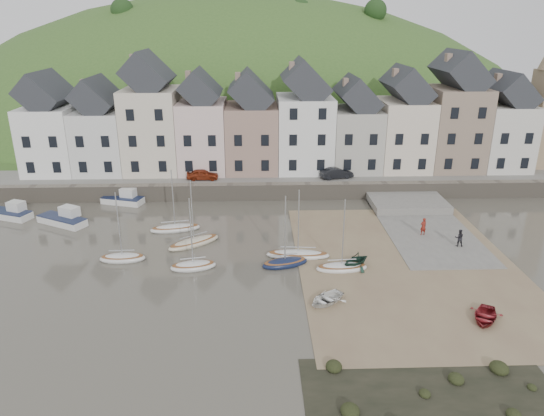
{
  "coord_description": "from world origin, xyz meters",
  "views": [
    {
      "loc": [
        -1.4,
        -36.96,
        19.11
      ],
      "look_at": [
        0.0,
        6.0,
        3.0
      ],
      "focal_mm": 33.23,
      "sensor_mm": 36.0,
      "label": 1
    }
  ],
  "objects_px": {
    "rowboat_green": "(356,260)",
    "person_dark": "(459,238)",
    "rowboat_red": "(485,316)",
    "car_right": "(337,173)",
    "person_red": "(423,226)",
    "rowboat_white": "(326,299)",
    "sailboat_0": "(175,228)",
    "car_left": "(203,174)"
  },
  "relations": [
    {
      "from": "rowboat_white",
      "to": "car_left",
      "type": "relative_size",
      "value": 0.82
    },
    {
      "from": "sailboat_0",
      "to": "rowboat_red",
      "type": "relative_size",
      "value": 2.11
    },
    {
      "from": "rowboat_red",
      "to": "car_right",
      "type": "bearing_deg",
      "value": 132.19
    },
    {
      "from": "rowboat_white",
      "to": "rowboat_red",
      "type": "distance_m",
      "value": 10.74
    },
    {
      "from": "car_right",
      "to": "rowboat_green",
      "type": "bearing_deg",
      "value": 162.01
    },
    {
      "from": "rowboat_white",
      "to": "car_right",
      "type": "height_order",
      "value": "car_right"
    },
    {
      "from": "rowboat_white",
      "to": "car_right",
      "type": "bearing_deg",
      "value": 129.56
    },
    {
      "from": "rowboat_red",
      "to": "car_right",
      "type": "distance_m",
      "value": 28.44
    },
    {
      "from": "person_dark",
      "to": "person_red",
      "type": "bearing_deg",
      "value": -36.57
    },
    {
      "from": "rowboat_red",
      "to": "rowboat_green",
      "type": "bearing_deg",
      "value": 162.64
    },
    {
      "from": "rowboat_white",
      "to": "car_left",
      "type": "bearing_deg",
      "value": 163.75
    },
    {
      "from": "rowboat_red",
      "to": "person_dark",
      "type": "height_order",
      "value": "person_dark"
    },
    {
      "from": "sailboat_0",
      "to": "person_red",
      "type": "xyz_separation_m",
      "value": [
        23.49,
        -2.03,
        0.7
      ]
    },
    {
      "from": "sailboat_0",
      "to": "person_dark",
      "type": "relative_size",
      "value": 3.96
    },
    {
      "from": "person_red",
      "to": "car_right",
      "type": "bearing_deg",
      "value": -80.12
    },
    {
      "from": "rowboat_green",
      "to": "rowboat_red",
      "type": "xyz_separation_m",
      "value": [
        7.26,
        -7.96,
        -0.37
      ]
    },
    {
      "from": "rowboat_red",
      "to": "person_red",
      "type": "xyz_separation_m",
      "value": [
        0.28,
        14.32,
        0.59
      ]
    },
    {
      "from": "sailboat_0",
      "to": "rowboat_white",
      "type": "xyz_separation_m",
      "value": [
        12.79,
        -13.75,
        0.11
      ]
    },
    {
      "from": "car_right",
      "to": "person_dark",
      "type": "bearing_deg",
      "value": -165.89
    },
    {
      "from": "sailboat_0",
      "to": "rowboat_red",
      "type": "height_order",
      "value": "sailboat_0"
    },
    {
      "from": "sailboat_0",
      "to": "rowboat_red",
      "type": "bearing_deg",
      "value": -35.17
    },
    {
      "from": "rowboat_white",
      "to": "person_red",
      "type": "distance_m",
      "value": 15.88
    },
    {
      "from": "rowboat_green",
      "to": "person_red",
      "type": "xyz_separation_m",
      "value": [
        7.54,
        6.37,
        0.22
      ]
    },
    {
      "from": "car_right",
      "to": "rowboat_white",
      "type": "bearing_deg",
      "value": 155.77
    },
    {
      "from": "rowboat_white",
      "to": "car_right",
      "type": "xyz_separation_m",
      "value": [
        4.55,
        25.16,
        1.86
      ]
    },
    {
      "from": "rowboat_red",
      "to": "sailboat_0",
      "type": "bearing_deg",
      "value": 175.08
    },
    {
      "from": "rowboat_red",
      "to": "car_left",
      "type": "xyz_separation_m",
      "value": [
        -21.59,
        27.76,
        1.85
      ]
    },
    {
      "from": "sailboat_0",
      "to": "car_right",
      "type": "bearing_deg",
      "value": 33.34
    },
    {
      "from": "car_left",
      "to": "car_right",
      "type": "distance_m",
      "value": 15.72
    },
    {
      "from": "rowboat_green",
      "to": "person_red",
      "type": "relative_size",
      "value": 1.54
    },
    {
      "from": "sailboat_0",
      "to": "rowboat_green",
      "type": "xyz_separation_m",
      "value": [
        15.95,
        -8.4,
        0.48
      ]
    },
    {
      "from": "person_dark",
      "to": "car_right",
      "type": "xyz_separation_m",
      "value": [
        -8.56,
        16.04,
        1.31
      ]
    },
    {
      "from": "person_red",
      "to": "car_right",
      "type": "height_order",
      "value": "car_right"
    },
    {
      "from": "sailboat_0",
      "to": "rowboat_green",
      "type": "bearing_deg",
      "value": -27.78
    },
    {
      "from": "rowboat_white",
      "to": "rowboat_green",
      "type": "height_order",
      "value": "rowboat_green"
    },
    {
      "from": "rowboat_green",
      "to": "car_right",
      "type": "xyz_separation_m",
      "value": [
        1.39,
        19.81,
        1.49
      ]
    },
    {
      "from": "rowboat_white",
      "to": "car_right",
      "type": "distance_m",
      "value": 25.64
    },
    {
      "from": "rowboat_green",
      "to": "car_right",
      "type": "height_order",
      "value": "car_right"
    },
    {
      "from": "car_left",
      "to": "rowboat_green",
      "type": "bearing_deg",
      "value": -143.56
    },
    {
      "from": "person_dark",
      "to": "rowboat_white",
      "type": "bearing_deg",
      "value": 45.35
    },
    {
      "from": "sailboat_0",
      "to": "rowboat_green",
      "type": "height_order",
      "value": "sailboat_0"
    },
    {
      "from": "rowboat_green",
      "to": "person_dark",
      "type": "xyz_separation_m",
      "value": [
        9.95,
        3.76,
        0.18
      ]
    }
  ]
}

